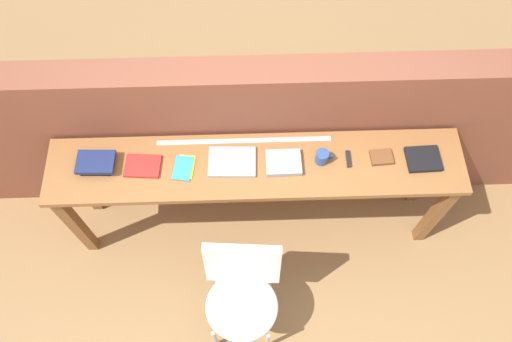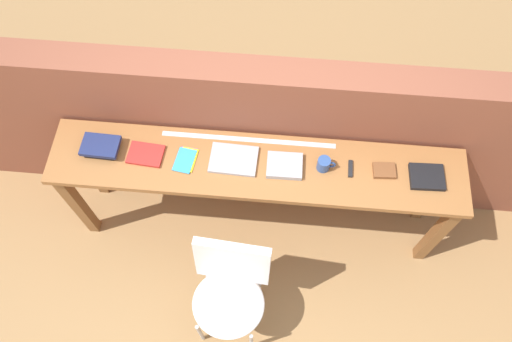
{
  "view_description": "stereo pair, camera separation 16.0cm",
  "coord_description": "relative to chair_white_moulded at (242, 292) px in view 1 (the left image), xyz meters",
  "views": [
    {
      "loc": [
        -0.04,
        -1.09,
        3.49
      ],
      "look_at": [
        0.0,
        0.25,
        0.9
      ],
      "focal_mm": 35.0,
      "sensor_mm": 36.0,
      "label": 1
    },
    {
      "loc": [
        0.12,
        -1.09,
        3.49
      ],
      "look_at": [
        0.0,
        0.25,
        0.9
      ],
      "focal_mm": 35.0,
      "sensor_mm": 36.0,
      "label": 2
    }
  ],
  "objects": [
    {
      "name": "chair_white_moulded",
      "position": [
        0.0,
        0.0,
        0.0
      ],
      "size": [
        0.47,
        0.48,
        0.89
      ],
      "color": "white",
      "rests_on": "ground"
    },
    {
      "name": "sideboard",
      "position": [
        0.1,
        0.66,
        0.21
      ],
      "size": [
        2.5,
        0.44,
        0.88
      ],
      "color": "#996033",
      "rests_on": "ground"
    },
    {
      "name": "book_repair_rightmost",
      "position": [
        1.1,
        0.67,
        0.37
      ],
      "size": [
        0.2,
        0.17,
        0.03
      ],
      "primitive_type": "cube",
      "rotation": [
        0.0,
        0.0,
        0.04
      ],
      "color": "black",
      "rests_on": "sideboard"
    },
    {
      "name": "book_open_centre",
      "position": [
        -0.04,
        0.69,
        0.36
      ],
      "size": [
        0.29,
        0.21,
        0.02
      ],
      "primitive_type": "cube",
      "rotation": [
        0.0,
        0.0,
        -0.03
      ],
      "color": "#9E9EA3",
      "rests_on": "sideboard"
    },
    {
      "name": "leather_journal_brown",
      "position": [
        0.85,
        0.69,
        0.37
      ],
      "size": [
        0.14,
        0.11,
        0.02
      ],
      "primitive_type": "cube",
      "rotation": [
        0.0,
        0.0,
        0.06
      ],
      "color": "brown",
      "rests_on": "sideboard"
    },
    {
      "name": "book_stack_leftmost",
      "position": [
        -0.84,
        0.69,
        0.39
      ],
      "size": [
        0.23,
        0.16,
        0.06
      ],
      "color": "black",
      "rests_on": "sideboard"
    },
    {
      "name": "pamphlet_pile_colourful",
      "position": [
        -0.32,
        0.66,
        0.36
      ],
      "size": [
        0.14,
        0.19,
        0.01
      ],
      "color": "purple",
      "rests_on": "sideboard"
    },
    {
      "name": "mug",
      "position": [
        0.5,
        0.68,
        0.4
      ],
      "size": [
        0.11,
        0.08,
        0.09
      ],
      "color": "#2D4C8C",
      "rests_on": "sideboard"
    },
    {
      "name": "multitool_folded",
      "position": [
        0.66,
        0.68,
        0.36
      ],
      "size": [
        0.03,
        0.11,
        0.02
      ],
      "primitive_type": "cube",
      "rotation": [
        0.0,
        0.0,
        -0.01
      ],
      "color": "black",
      "rests_on": "sideboard"
    },
    {
      "name": "magazine_cycling",
      "position": [
        -0.57,
        0.67,
        0.36
      ],
      "size": [
        0.22,
        0.17,
        0.02
      ],
      "primitive_type": "cube",
      "rotation": [
        0.0,
        0.0,
        -0.08
      ],
      "color": "red",
      "rests_on": "sideboard"
    },
    {
      "name": "book_grey_hardcover",
      "position": [
        0.27,
        0.67,
        0.37
      ],
      "size": [
        0.21,
        0.17,
        0.04
      ],
      "primitive_type": "cube",
      "rotation": [
        0.0,
        0.0,
        0.01
      ],
      "color": "#9E9EA3",
      "rests_on": "sideboard"
    },
    {
      "name": "ruler_metal_back_edge",
      "position": [
        0.04,
        0.83,
        0.35
      ],
      "size": [
        1.06,
        0.03,
        0.0
      ],
      "primitive_type": "cube",
      "color": "silver",
      "rests_on": "sideboard"
    },
    {
      "name": "ground_plane",
      "position": [
        0.1,
        0.36,
        -0.53
      ],
      "size": [
        40.0,
        40.0,
        0.0
      ],
      "primitive_type": "plane",
      "color": "#9E7547"
    },
    {
      "name": "brick_wall_back",
      "position": [
        0.1,
        1.0,
        0.15
      ],
      "size": [
        6.0,
        0.2,
        1.35
      ],
      "primitive_type": "cube",
      "color": "brown",
      "rests_on": "ground"
    }
  ]
}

